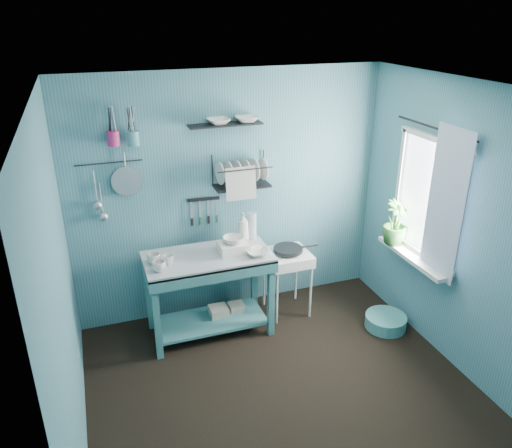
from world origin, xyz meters
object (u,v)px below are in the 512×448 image
object	(u,v)px
dish_rack	(242,171)
water_bottle	(252,226)
frying_pan	(288,249)
storage_tin_small	(237,312)
mug_mid	(168,260)
storage_tin_large	(219,317)
utensil_cup_teal	(133,138)
floor_basin	(386,321)
wash_tub	(233,247)
utensil_cup_magenta	(113,138)
colander	(127,181)
mug_left	(159,266)
mug_right	(154,259)
soap_bottle	(243,227)
work_counter	(209,294)
hotplate_stand	(287,282)
potted_plant	(395,223)

from	to	relation	value
dish_rack	water_bottle	bearing A→B (deg)	-60.56
frying_pan	storage_tin_small	xyz separation A→B (m)	(-0.56, -0.00, -0.63)
mug_mid	storage_tin_large	distance (m)	0.93
utensil_cup_teal	floor_basin	distance (m)	3.06
wash_tub	floor_basin	size ratio (longest dim) A/B	0.67
storage_tin_large	utensil_cup_magenta	bearing A→B (deg)	158.96
utensil_cup_teal	floor_basin	xyz separation A→B (m)	(2.24, -0.90, -1.87)
frying_pan	utensil_cup_magenta	distance (m)	2.01
colander	mug_left	bearing A→B (deg)	-74.17
dish_rack	storage_tin_large	xyz separation A→B (m)	(-0.35, -0.26, -1.43)
utensil_cup_magenta	storage_tin_large	bearing A→B (deg)	-21.04
wash_tub	water_bottle	distance (m)	0.37
mug_right	utensil_cup_magenta	distance (m)	1.13
mug_mid	water_bottle	size ratio (longest dim) A/B	0.36
frying_pan	utensil_cup_teal	world-z (taller)	utensil_cup_teal
soap_bottle	utensil_cup_teal	bearing A→B (deg)	170.41
mug_mid	floor_basin	bearing A→B (deg)	-12.85
work_counter	storage_tin_large	size ratio (longest dim) A/B	5.47
mug_mid	storage_tin_large	xyz separation A→B (m)	(0.48, 0.11, -0.79)
hotplate_stand	frying_pan	world-z (taller)	frying_pan
work_counter	soap_bottle	distance (m)	0.74
colander	storage_tin_small	distance (m)	1.74
hotplate_stand	utensil_cup_teal	world-z (taller)	utensil_cup_teal
soap_bottle	water_bottle	size ratio (longest dim) A/B	1.07
mug_left	utensil_cup_magenta	world-z (taller)	utensil_cup_magenta
mug_mid	colander	bearing A→B (deg)	119.55
mug_right	potted_plant	bearing A→B (deg)	-7.59
storage_tin_small	water_bottle	bearing A→B (deg)	32.47
mug_mid	storage_tin_small	size ratio (longest dim) A/B	0.50
colander	storage_tin_large	world-z (taller)	colander
work_counter	dish_rack	size ratio (longest dim) A/B	2.19
mug_mid	potted_plant	size ratio (longest dim) A/B	0.22
mug_mid	utensil_cup_teal	bearing A→B (deg)	111.28
soap_bottle	floor_basin	world-z (taller)	soap_bottle
storage_tin_large	storage_tin_small	distance (m)	0.20
utensil_cup_teal	storage_tin_large	world-z (taller)	utensil_cup_teal
work_counter	frying_pan	world-z (taller)	work_counter
soap_bottle	potted_plant	world-z (taller)	potted_plant
mug_right	water_bottle	size ratio (longest dim) A/B	0.44
wash_tub	water_bottle	bearing A→B (deg)	41.63
wash_tub	frying_pan	distance (m)	0.64
storage_tin_small	floor_basin	bearing A→B (deg)	-23.70
mug_left	soap_bottle	size ratio (longest dim) A/B	0.41
mug_mid	soap_bottle	bearing A→B (deg)	18.00
work_counter	potted_plant	world-z (taller)	potted_plant
work_counter	potted_plant	bearing A→B (deg)	-0.28
water_bottle	potted_plant	xyz separation A→B (m)	(1.32, -0.53, 0.06)
dish_rack	colander	size ratio (longest dim) A/B	1.96
work_counter	utensil_cup_magenta	bearing A→B (deg)	162.39
work_counter	utensil_cup_teal	size ratio (longest dim) A/B	9.26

